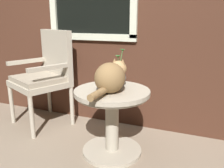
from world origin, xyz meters
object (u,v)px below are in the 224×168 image
Objects in this scene: wicker_chair at (45,73)px; wicker_side_table at (112,111)px; cat at (111,77)px; pewter_vase_with_ivy at (119,76)px.

wicker_side_table is at bearing -19.88° from wicker_chair.
wicker_chair is at bearing 160.12° from wicker_side_table.
cat is (0.92, -0.38, 0.13)m from wicker_chair.
wicker_side_table is 0.61× the size of wicker_chair.
cat is (0.01, -0.05, 0.31)m from wicker_side_table.
wicker_side_table is 0.31m from cat.
pewter_vase_with_ivy is (-0.00, 0.20, -0.03)m from cat.
pewter_vase_with_ivy is at bearing 91.24° from cat.
wicker_chair is at bearing 168.81° from pewter_vase_with_ivy.
pewter_vase_with_ivy is at bearing -11.19° from wicker_chair.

